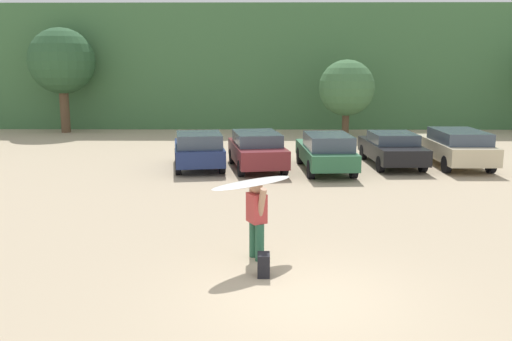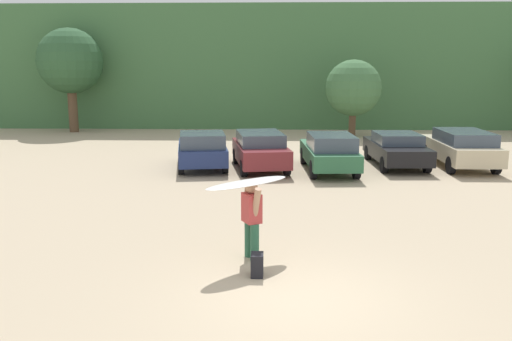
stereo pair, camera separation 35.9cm
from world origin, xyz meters
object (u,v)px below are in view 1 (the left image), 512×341
Objects in this scene: parked_car_champagne at (456,146)px; parked_car_maroon at (257,149)px; surfboard_white at (252,183)px; parked_car_black at (392,148)px; parked_car_navy at (199,149)px; backpack_dropped at (264,265)px; parked_car_forest_green at (326,151)px; person_adult at (257,215)px.

parked_car_maroon is at bearing 94.60° from parked_car_champagne.
parked_car_maroon is at bearing -132.17° from surfboard_white.
parked_car_black is 12.28m from surfboard_white.
parked_car_navy is 0.89× the size of parked_car_champagne.
parked_car_black is 13.05m from backpack_dropped.
parked_car_navy is 10.45m from surfboard_white.
parked_car_navy is 4.98m from parked_car_forest_green.
parked_car_maroon is 2.64× the size of person_adult.
parked_car_maroon reaches higher than parked_car_black.
person_adult is (-5.41, -10.96, 0.23)m from parked_car_black.
person_adult is at bearing 98.47° from backpack_dropped.
surfboard_white is (-2.66, -9.65, 0.85)m from parked_car_forest_green.
parked_car_maroon is 5.56m from parked_car_black.
parked_car_navy is 7.82m from parked_car_black.
parked_car_champagne is at bearing -168.77° from surfboard_white.
surfboard_white is (2.29, -10.16, 0.87)m from parked_car_navy.
backpack_dropped is (0.23, -11.07, -0.56)m from parked_car_maroon.
parked_car_champagne reaches higher than backpack_dropped.
parked_car_champagne is at bearing -95.60° from parked_car_navy.
backpack_dropped is at bearing 171.44° from parked_car_maroon.
parked_car_navy is 10.34m from parked_car_champagne.
parked_car_forest_green is at bearing -131.91° from person_adult.
parked_car_maroon is at bearing 76.93° from parked_car_forest_green.
parked_car_forest_green is 10.92m from backpack_dropped.
parked_car_maroon reaches higher than backpack_dropped.
parked_car_champagne is (5.37, 1.16, 0.02)m from parked_car_forest_green.
backpack_dropped is (-7.80, -11.79, -0.59)m from parked_car_champagne.
backpack_dropped is at bearing -176.44° from parked_car_navy.
parked_car_maroon is 11.09m from backpack_dropped.
parked_car_champagne is at bearing -153.28° from person_adult.
parked_car_forest_green reaches higher than parked_car_black.
person_adult reaches higher than backpack_dropped.
person_adult is at bearing 170.73° from parked_car_maroon.
parked_car_forest_green reaches higher than parked_car_navy.
parked_car_navy is 2.29m from parked_car_maroon.
parked_car_champagne is 10.46× the size of backpack_dropped.
parked_car_champagne is 2.81× the size of person_adult.
parked_car_navy is at bearing 78.69° from parked_car_maroon.
person_adult is 0.86× the size of surfboard_white.
parked_car_maroon is 10.13m from surfboard_white.
parked_car_navy is 2.50× the size of person_adult.
parked_car_maroon is 10.11m from person_adult.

